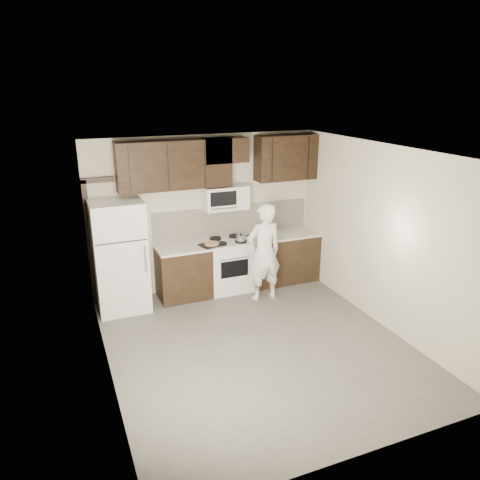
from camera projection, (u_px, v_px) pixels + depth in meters
floor at (258, 345)px, 6.57m from camera, size 4.50×4.50×0.00m
back_wall at (205, 213)px, 8.11m from camera, size 4.00×0.00×4.00m
ceiling at (260, 152)px, 5.71m from camera, size 4.50×4.50×0.00m
counter_run at (244, 263)px, 8.34m from camera, size 2.95×0.64×0.91m
stove at (228, 265)px, 8.23m from camera, size 0.76×0.66×0.94m
backsplash at (232, 220)px, 8.34m from camera, size 2.90×0.02×0.54m
upper_cabinets at (219, 161)px, 7.74m from camera, size 3.48×0.35×0.78m
microwave at (225, 197)px, 7.96m from camera, size 0.76×0.42×0.40m
refrigerator at (120, 256)px, 7.38m from camera, size 0.80×0.76×1.80m
door_trim at (91, 232)px, 7.42m from camera, size 0.50×0.08×2.12m
saucepan at (241, 238)px, 8.00m from camera, size 0.27×0.17×0.16m
baking_tray at (212, 245)px, 7.86m from camera, size 0.45×0.39×0.02m
pizza at (212, 243)px, 7.86m from camera, size 0.32×0.32×0.02m
person at (264, 252)px, 7.75m from camera, size 0.63×0.43×1.68m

